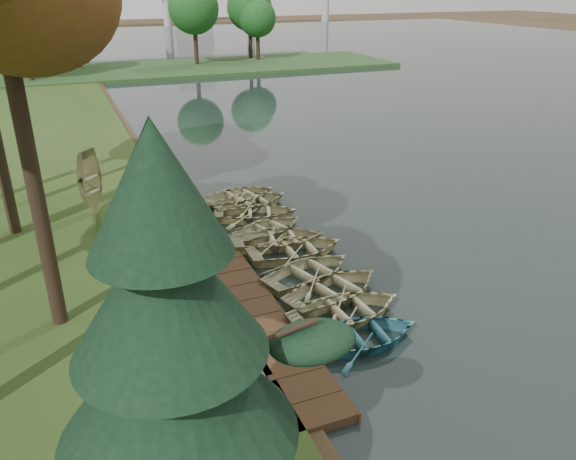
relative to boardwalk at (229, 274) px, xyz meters
name	(u,v)px	position (x,y,z in m)	size (l,w,h in m)	color
ground	(272,270)	(1.60, 0.00, -0.15)	(300.00, 300.00, 0.00)	#3D2F1D
water	(519,104)	(31.60, 20.00, -0.12)	(130.00, 200.00, 0.05)	black
boardwalk	(229,274)	(0.00, 0.00, 0.00)	(1.60, 16.00, 0.30)	#392616
peninsula	(184,69)	(9.60, 50.00, 0.08)	(50.00, 14.00, 0.45)	#26451E
far_trees	(150,12)	(6.27, 50.00, 6.28)	(45.60, 5.60, 8.80)	black
rowboat_0	(363,333)	(2.40, -5.25, 0.25)	(2.43, 3.40, 0.71)	#2D6F7D
rowboat_1	(347,308)	(2.54, -3.96, 0.29)	(2.67, 3.74, 0.78)	beige
rowboat_2	(334,287)	(2.78, -2.65, 0.28)	(2.64, 3.70, 0.77)	beige
rowboat_3	(309,270)	(2.53, -1.20, 0.27)	(2.53, 3.55, 0.74)	beige
rowboat_4	(296,247)	(2.79, 0.59, 0.29)	(2.66, 3.72, 0.77)	beige
rowboat_5	(279,237)	(2.52, 1.69, 0.28)	(2.63, 3.68, 0.76)	beige
rowboat_6	(269,227)	(2.58, 2.88, 0.24)	(2.32, 3.25, 0.67)	beige
rowboat_7	(255,211)	(2.58, 4.63, 0.28)	(2.60, 3.64, 0.75)	beige
rowboat_8	(250,200)	(2.82, 5.98, 0.28)	(2.60, 3.64, 0.75)	beige
rowboat_9	(239,195)	(2.53, 6.81, 0.29)	(2.69, 3.76, 0.78)	beige
stored_rowboat	(95,207)	(-3.86, 7.24, 0.45)	(2.06, 2.88, 0.60)	beige
pine_tree	(170,325)	(-3.66, -9.83, 4.87)	(3.80, 3.80, 7.77)	black
reeds_0	(129,281)	(-3.44, -0.34, 0.63)	(0.60, 0.60, 0.95)	#3F661E
reeds_1	(156,273)	(-2.56, -0.29, 0.71)	(0.60, 0.60, 1.12)	#3F661E
reeds_2	(102,220)	(-3.74, 5.25, 0.62)	(0.60, 0.60, 0.94)	#3F661E
reeds_3	(120,223)	(-3.11, 4.59, 0.66)	(0.60, 0.60, 1.01)	#3F661E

